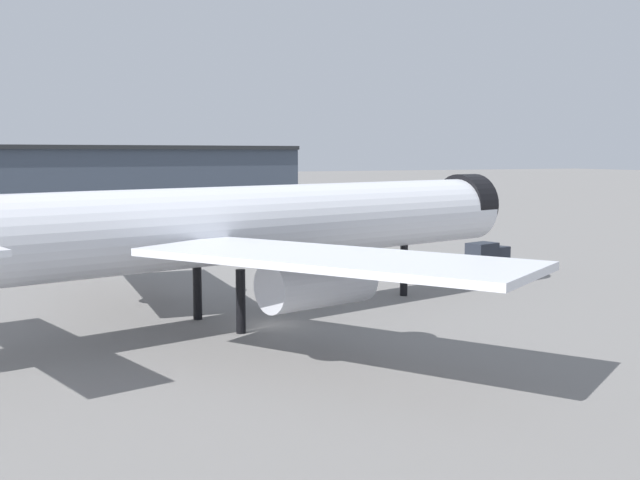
{
  "coord_description": "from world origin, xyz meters",
  "views": [
    {
      "loc": [
        -21.29,
        -54.33,
        13.08
      ],
      "look_at": [
        5.77,
        3.87,
        5.87
      ],
      "focal_mm": 43.62,
      "sensor_mm": 36.0,
      "label": 1
    }
  ],
  "objects_px": {
    "airliner_near_gate": "(243,226)",
    "traffic_cone_near_nose": "(328,258)",
    "baggage_tug_wing": "(57,261)",
    "service_truck_front": "(487,255)"
  },
  "relations": [
    {
      "from": "airliner_near_gate",
      "to": "baggage_tug_wing",
      "type": "bearing_deg",
      "value": 92.08
    },
    {
      "from": "service_truck_front",
      "to": "baggage_tug_wing",
      "type": "height_order",
      "value": "service_truck_front"
    },
    {
      "from": "airliner_near_gate",
      "to": "baggage_tug_wing",
      "type": "distance_m",
      "value": 36.3
    },
    {
      "from": "airliner_near_gate",
      "to": "traffic_cone_near_nose",
      "type": "distance_m",
      "value": 35.31
    },
    {
      "from": "service_truck_front",
      "to": "traffic_cone_near_nose",
      "type": "distance_m",
      "value": 19.02
    },
    {
      "from": "service_truck_front",
      "to": "traffic_cone_near_nose",
      "type": "relative_size",
      "value": 7.61
    },
    {
      "from": "airliner_near_gate",
      "to": "baggage_tug_wing",
      "type": "xyz_separation_m",
      "value": [
        -10.1,
        34.25,
        -6.52
      ]
    },
    {
      "from": "traffic_cone_near_nose",
      "to": "service_truck_front",
      "type": "bearing_deg",
      "value": -42.82
    },
    {
      "from": "service_truck_front",
      "to": "traffic_cone_near_nose",
      "type": "height_order",
      "value": "service_truck_front"
    },
    {
      "from": "airliner_near_gate",
      "to": "traffic_cone_near_nose",
      "type": "relative_size",
      "value": 77.84
    }
  ]
}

